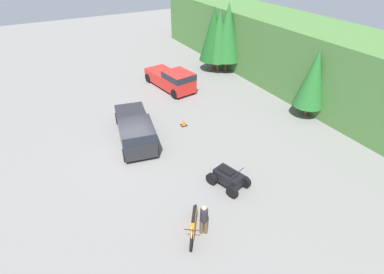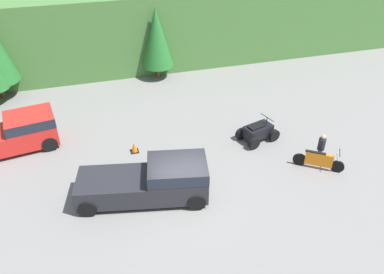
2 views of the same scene
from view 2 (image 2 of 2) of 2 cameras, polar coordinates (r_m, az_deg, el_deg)
ground_plane at (r=16.51m, az=-1.12°, el=-9.61°), size 80.00×80.00×0.00m
hillside_backdrop at (r=29.06m, az=-9.82°, el=16.15°), size 44.00×6.00×5.37m
tree_right at (r=26.06m, az=-5.42°, el=14.84°), size 2.16×2.16×4.90m
pickup_truck_red at (r=21.02m, az=-25.75°, el=0.50°), size 5.44×2.76×1.80m
pickup_truck_second at (r=16.13m, az=-5.82°, el=-6.53°), size 5.79×3.04×1.80m
dirt_bike at (r=18.89m, az=18.75°, el=-3.40°), size 2.03×1.45×1.14m
quad_atv at (r=20.18m, az=9.99°, el=0.76°), size 2.31×1.80×1.23m
rider_person at (r=19.01m, az=19.04°, el=-1.58°), size 0.47×0.47×1.66m
traffic_cone at (r=19.34m, az=-8.79°, el=-1.60°), size 0.42×0.42×0.55m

